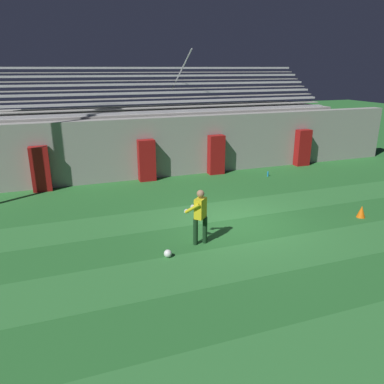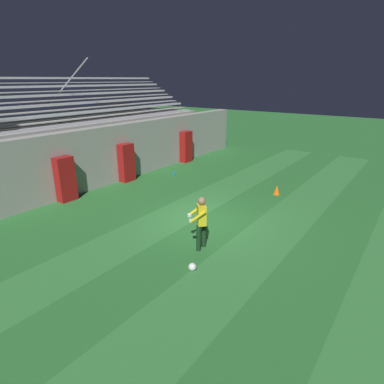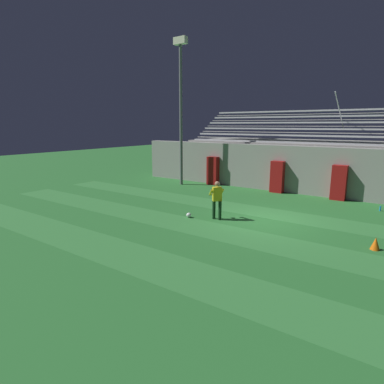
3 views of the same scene
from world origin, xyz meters
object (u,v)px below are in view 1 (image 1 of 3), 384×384
object	(u,v)px
padding_pillar_gate_left	(147,160)
soccer_ball	(168,253)
goalkeeper	(200,213)
padding_pillar_far_right	(303,148)
traffic_cone	(361,212)
padding_pillar_gate_right	(216,155)
padding_pillar_far_left	(40,169)
water_bottle	(268,174)

from	to	relation	value
padding_pillar_gate_left	soccer_ball	size ratio (longest dim) A/B	8.61
goalkeeper	soccer_ball	world-z (taller)	goalkeeper
padding_pillar_far_right	traffic_cone	bearing A→B (deg)	-109.41
padding_pillar_gate_right	padding_pillar_far_right	distance (m)	4.97
soccer_ball	traffic_cone	size ratio (longest dim) A/B	0.52
padding_pillar_far_left	traffic_cone	distance (m)	12.60
padding_pillar_gate_left	water_bottle	world-z (taller)	padding_pillar_gate_left
padding_pillar_far_left	goalkeeper	bearing A→B (deg)	-57.22
padding_pillar_far_left	goalkeeper	distance (m)	8.25
padding_pillar_far_left	soccer_ball	bearing A→B (deg)	-65.83
soccer_ball	traffic_cone	world-z (taller)	traffic_cone
traffic_cone	water_bottle	bearing A→B (deg)	93.81
soccer_ball	water_bottle	bearing A→B (deg)	42.13
padding_pillar_gate_right	padding_pillar_far_right	size ratio (longest dim) A/B	1.00
soccer_ball	goalkeeper	bearing A→B (deg)	24.04
padding_pillar_gate_left	padding_pillar_far_left	bearing A→B (deg)	180.00
goalkeeper	water_bottle	xyz separation A→B (m)	(5.65, 5.63, -0.83)
padding_pillar_far_left	water_bottle	xyz separation A→B (m)	(10.12, -1.31, -0.83)
padding_pillar_far_right	traffic_cone	xyz separation A→B (m)	(-2.44, -6.93, -0.74)
soccer_ball	traffic_cone	distance (m)	7.17
padding_pillar_gate_left	traffic_cone	world-z (taller)	padding_pillar_gate_left
padding_pillar_far_right	goalkeeper	bearing A→B (deg)	-140.66
padding_pillar_gate_left	water_bottle	distance (m)	5.81
goalkeeper	traffic_cone	distance (m)	6.07
padding_pillar_far_left	soccer_ball	distance (m)	8.20
padding_pillar_far_right	traffic_cone	size ratio (longest dim) A/B	4.51
soccer_ball	padding_pillar_gate_right	bearing A→B (deg)	58.11
padding_pillar_far_right	soccer_ball	size ratio (longest dim) A/B	8.61
goalkeeper	water_bottle	size ratio (longest dim) A/B	6.96
goalkeeper	soccer_ball	bearing A→B (deg)	-155.96
goalkeeper	traffic_cone	size ratio (longest dim) A/B	3.98
padding_pillar_far_right	soccer_ball	distance (m)	12.17
padding_pillar_gate_left	goalkeeper	world-z (taller)	padding_pillar_gate_left
padding_pillar_far_right	goalkeeper	world-z (taller)	padding_pillar_far_right
water_bottle	goalkeeper	bearing A→B (deg)	-135.11
goalkeeper	padding_pillar_far_right	bearing A→B (deg)	39.34
padding_pillar_gate_left	goalkeeper	bearing A→B (deg)	-90.46
goalkeeper	padding_pillar_gate_left	bearing A→B (deg)	89.54
padding_pillar_gate_left	padding_pillar_gate_right	size ratio (longest dim) A/B	1.00
padding_pillar_gate_left	goalkeeper	distance (m)	6.94
soccer_ball	water_bottle	world-z (taller)	water_bottle
padding_pillar_far_left	soccer_ball	size ratio (longest dim) A/B	8.61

